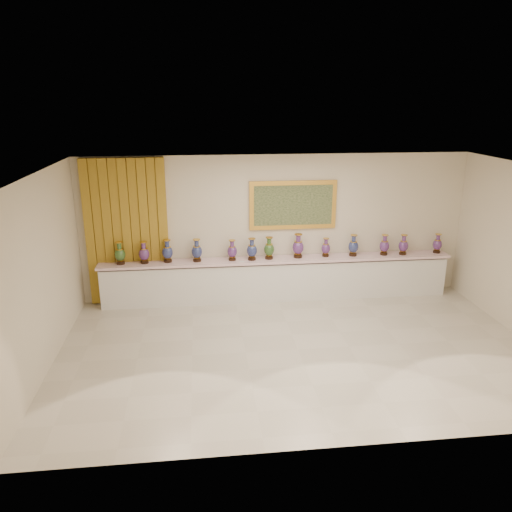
{
  "coord_description": "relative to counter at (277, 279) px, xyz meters",
  "views": [
    {
      "loc": [
        -1.57,
        -7.44,
        4.06
      ],
      "look_at": [
        -0.52,
        1.7,
        1.15
      ],
      "focal_mm": 35.0,
      "sensor_mm": 36.0,
      "label": 1
    }
  ],
  "objects": [
    {
      "name": "ground",
      "position": [
        0.0,
        -2.27,
        -0.44
      ],
      "size": [
        8.0,
        8.0,
        0.0
      ],
      "primitive_type": "plane",
      "color": "beige",
      "rests_on": "ground"
    },
    {
      "name": "room",
      "position": [
        -2.49,
        0.17,
        1.14
      ],
      "size": [
        8.0,
        8.0,
        8.0
      ],
      "color": "beige",
      "rests_on": "ground"
    },
    {
      "name": "counter",
      "position": [
        0.0,
        0.0,
        0.0
      ],
      "size": [
        7.28,
        0.48,
        0.9
      ],
      "color": "white",
      "rests_on": "ground"
    },
    {
      "name": "vase_0",
      "position": [
        -3.18,
        -0.02,
        0.67
      ],
      "size": [
        0.28,
        0.28,
        0.46
      ],
      "rotation": [
        0.0,
        0.0,
        0.39
      ],
      "color": "black",
      "rests_on": "counter"
    },
    {
      "name": "vase_1",
      "position": [
        -2.7,
        -0.01,
        0.66
      ],
      "size": [
        0.23,
        0.23,
        0.45
      ],
      "rotation": [
        0.0,
        0.0,
        -0.14
      ],
      "color": "black",
      "rests_on": "counter"
    },
    {
      "name": "vase_2",
      "position": [
        -2.24,
        0.02,
        0.67
      ],
      "size": [
        0.27,
        0.27,
        0.46
      ],
      "rotation": [
        0.0,
        0.0,
        0.28
      ],
      "color": "black",
      "rests_on": "counter"
    },
    {
      "name": "vase_3",
      "position": [
        -1.66,
        -0.01,
        0.67
      ],
      "size": [
        0.28,
        0.28,
        0.46
      ],
      "rotation": [
        0.0,
        0.0,
        0.41
      ],
      "color": "black",
      "rests_on": "counter"
    },
    {
      "name": "vase_4",
      "position": [
        -0.94,
        -0.02,
        0.65
      ],
      "size": [
        0.26,
        0.26,
        0.43
      ],
      "rotation": [
        0.0,
        0.0,
        -0.43
      ],
      "color": "black",
      "rests_on": "counter"
    },
    {
      "name": "vase_5",
      "position": [
        -0.54,
        -0.04,
        0.67
      ],
      "size": [
        0.27,
        0.27,
        0.46
      ],
      "rotation": [
        0.0,
        0.0,
        -0.38
      ],
      "color": "black",
      "rests_on": "counter"
    },
    {
      "name": "vase_6",
      "position": [
        -0.18,
        -0.01,
        0.67
      ],
      "size": [
        0.28,
        0.28,
        0.46
      ],
      "rotation": [
        0.0,
        0.0,
        0.35
      ],
      "color": "black",
      "rests_on": "counter"
    },
    {
      "name": "vase_7",
      "position": [
        0.43,
        0.01,
        0.69
      ],
      "size": [
        0.31,
        0.31,
        0.5
      ],
      "rotation": [
        0.0,
        0.0,
        0.42
      ],
      "color": "black",
      "rests_on": "counter"
    },
    {
      "name": "vase_8",
      "position": [
        1.02,
        0.02,
        0.64
      ],
      "size": [
        0.22,
        0.22,
        0.39
      ],
      "rotation": [
        0.0,
        0.0,
        0.21
      ],
      "color": "black",
      "rests_on": "counter"
    },
    {
      "name": "vase_9",
      "position": [
        1.6,
        -0.0,
        0.67
      ],
      "size": [
        0.27,
        0.27,
        0.45
      ],
      "rotation": [
        0.0,
        0.0,
        -0.37
      ],
      "color": "black",
      "rests_on": "counter"
    },
    {
      "name": "vase_10",
      "position": [
        2.27,
        -0.01,
        0.66
      ],
      "size": [
        0.26,
        0.26,
        0.43
      ],
      "rotation": [
        0.0,
        0.0,
        0.39
      ],
      "color": "black",
      "rests_on": "counter"
    },
    {
      "name": "vase_11",
      "position": [
        2.68,
        -0.04,
        0.66
      ],
      "size": [
        0.21,
        0.21,
        0.43
      ],
      "rotation": [
        0.0,
        0.0,
        0.05
      ],
      "color": "black",
      "rests_on": "counter"
    },
    {
      "name": "vase_12",
      "position": [
        3.45,
        -0.0,
        0.65
      ],
      "size": [
        0.23,
        0.23,
        0.41
      ],
      "rotation": [
        0.0,
        0.0,
        0.24
      ],
      "color": "black",
      "rests_on": "counter"
    },
    {
      "name": "label_card",
      "position": [
        -0.76,
        -0.14,
        0.47
      ],
      "size": [
        0.1,
        0.06,
        0.0
      ],
      "primitive_type": "cube",
      "color": "white",
      "rests_on": "counter"
    }
  ]
}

